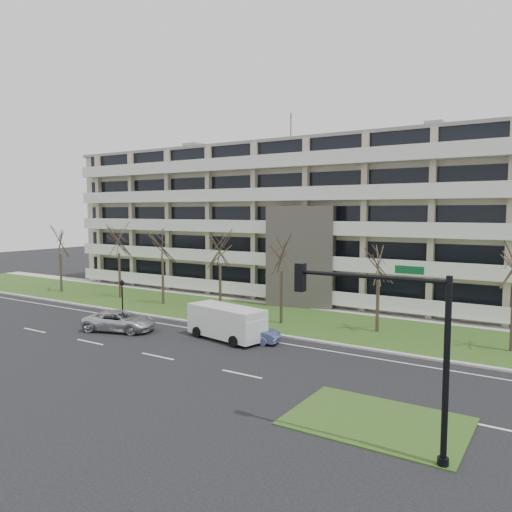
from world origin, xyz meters
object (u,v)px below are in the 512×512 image
Objects in this scene: silver_pickup at (120,321)px; traffic_signal at (390,333)px; blue_sedan at (250,332)px; pedestrian_signal at (122,293)px; white_van at (227,320)px.

traffic_signal is at bearing -126.49° from silver_pickup.
blue_sedan is 13.43m from pedestrian_signal.
traffic_signal is 2.24× the size of pedestrian_signal.
silver_pickup is 5.47m from pedestrian_signal.
traffic_signal reaches higher than white_van.
silver_pickup is 9.81m from blue_sedan.
traffic_signal is (21.83, -7.49, 3.62)m from silver_pickup.
traffic_signal is at bearing -140.61° from blue_sedan.
traffic_signal reaches higher than silver_pickup.
white_van is (7.86, 2.21, 0.60)m from silver_pickup.
silver_pickup is at bearing 160.38° from traffic_signal.
silver_pickup is at bearing -153.27° from white_van.
blue_sedan is 1.79m from white_van.
pedestrian_signal is at bearing 27.81° from silver_pickup.
pedestrian_signal is at bearing 72.49° from blue_sedan.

